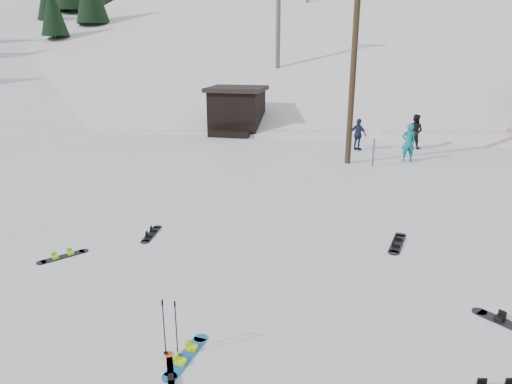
# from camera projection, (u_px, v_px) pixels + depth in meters

# --- Properties ---
(ground) EXTENTS (200.00, 200.00, 0.00)m
(ground) POSITION_uv_depth(u_px,v_px,m) (216.00, 340.00, 8.20)
(ground) COLOR silver
(ground) RESTS_ON ground
(ski_slope) EXTENTS (60.00, 85.24, 65.97)m
(ski_slope) POSITION_uv_depth(u_px,v_px,m) (335.00, 177.00, 63.07)
(ski_slope) COLOR white
(ski_slope) RESTS_ON ground
(ridge_left) EXTENTS (47.54, 95.03, 58.38)m
(ridge_left) POSITION_uv_depth(u_px,v_px,m) (71.00, 168.00, 63.50)
(ridge_left) COLOR silver
(ridge_left) RESTS_ON ground
(treeline_left) EXTENTS (20.00, 64.00, 10.00)m
(treeline_left) POSITION_uv_depth(u_px,v_px,m) (34.00, 94.00, 52.32)
(treeline_left) COLOR black
(treeline_left) RESTS_ON ground
(treeline_crest) EXTENTS (50.00, 6.00, 10.00)m
(treeline_crest) POSITION_uv_depth(u_px,v_px,m) (346.00, 75.00, 88.33)
(treeline_crest) COLOR black
(treeline_crest) RESTS_ON ski_slope
(utility_pole) EXTENTS (2.00, 0.26, 9.00)m
(utility_pole) POSITION_uv_depth(u_px,v_px,m) (354.00, 56.00, 19.43)
(utility_pole) COLOR #3A2819
(utility_pole) RESTS_ON ground
(trail_sign) EXTENTS (0.50, 0.09, 1.85)m
(trail_sign) POSITION_uv_depth(u_px,v_px,m) (375.00, 138.00, 19.84)
(trail_sign) COLOR #595B60
(trail_sign) RESTS_ON ground
(lift_hut) EXTENTS (3.40, 4.10, 2.75)m
(lift_hut) POSITION_uv_depth(u_px,v_px,m) (237.00, 110.00, 28.31)
(lift_hut) COLOR black
(lift_hut) RESTS_ON ground
(lift_tower_near) EXTENTS (2.20, 0.36, 8.00)m
(lift_tower_near) POSITION_uv_depth(u_px,v_px,m) (278.00, 9.00, 34.59)
(lift_tower_near) COLOR #595B60
(lift_tower_near) RESTS_ON ski_slope
(hero_snowboard) EXTENTS (0.41, 1.33, 0.09)m
(hero_snowboard) POSITION_uv_depth(u_px,v_px,m) (186.00, 356.00, 7.75)
(hero_snowboard) COLOR #1A69AC
(hero_snowboard) RESTS_ON ground
(ski_poles) EXTENTS (0.30, 0.08, 1.08)m
(ski_poles) POSITION_uv_depth(u_px,v_px,m) (170.00, 328.00, 7.62)
(ski_poles) COLOR black
(ski_poles) RESTS_ON ground
(board_scatter_b) EXTENTS (0.36, 1.32, 0.09)m
(board_scatter_b) POSITION_uv_depth(u_px,v_px,m) (151.00, 234.00, 12.85)
(board_scatter_b) COLOR black
(board_scatter_b) RESTS_ON ground
(board_scatter_c) EXTENTS (0.88, 1.07, 0.09)m
(board_scatter_c) POSITION_uv_depth(u_px,v_px,m) (63.00, 256.00, 11.47)
(board_scatter_c) COLOR black
(board_scatter_c) RESTS_ON ground
(board_scatter_d) EXTENTS (1.24, 1.05, 0.11)m
(board_scatter_d) POSITION_uv_depth(u_px,v_px,m) (512.00, 325.00, 8.61)
(board_scatter_d) COLOR black
(board_scatter_d) RESTS_ON ground
(board_scatter_f) EXTENTS (0.57, 1.54, 0.11)m
(board_scatter_f) POSITION_uv_depth(u_px,v_px,m) (397.00, 243.00, 12.23)
(board_scatter_f) COLOR black
(board_scatter_f) RESTS_ON ground
(skier_teal) EXTENTS (0.71, 0.54, 1.74)m
(skier_teal) POSITION_uv_depth(u_px,v_px,m) (408.00, 142.00, 21.00)
(skier_teal) COLOR #0C7578
(skier_teal) RESTS_ON ground
(skier_dark) EXTENTS (1.08, 1.01, 1.77)m
(skier_dark) POSITION_uv_depth(u_px,v_px,m) (415.00, 131.00, 23.68)
(skier_dark) COLOR black
(skier_dark) RESTS_ON ground
(skier_navy) EXTENTS (1.00, 0.88, 1.62)m
(skier_navy) POSITION_uv_depth(u_px,v_px,m) (358.00, 135.00, 23.21)
(skier_navy) COLOR #1A2042
(skier_navy) RESTS_ON ground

